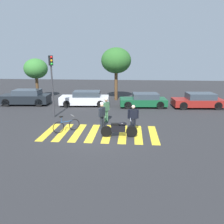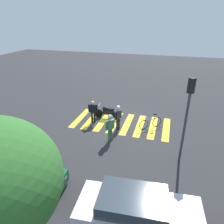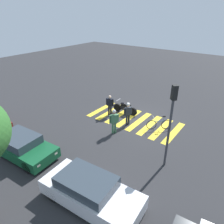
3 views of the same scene
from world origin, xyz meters
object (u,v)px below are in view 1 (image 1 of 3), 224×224
at_px(officer_on_foot, 102,113).
at_px(car_green_compact, 144,100).
at_px(leaning_bicycle, 66,125).
at_px(officer_by_motorcycle, 133,117).
at_px(police_motorcycle, 119,129).
at_px(car_maroon_wagon, 198,101).
at_px(pedestrian_bystander, 106,108).
at_px(traffic_light_pole, 52,77).
at_px(car_black_suv, 26,97).
at_px(car_white_van, 85,99).

xyz_separation_m(officer_on_foot, car_green_compact, (2.91, 6.49, -0.38)).
distance_m(leaning_bicycle, officer_by_motorcycle, 4.07).
height_order(police_motorcycle, officer_by_motorcycle, officer_by_motorcycle).
xyz_separation_m(police_motorcycle, officer_by_motorcycle, (0.79, 0.97, 0.48)).
bearing_deg(car_maroon_wagon, pedestrian_bystander, -146.30).
height_order(leaning_bicycle, officer_on_foot, officer_on_foot).
height_order(police_motorcycle, pedestrian_bystander, pedestrian_bystander).
distance_m(pedestrian_bystander, car_maroon_wagon, 9.10).
height_order(leaning_bicycle, pedestrian_bystander, pedestrian_bystander).
height_order(pedestrian_bystander, traffic_light_pole, traffic_light_pole).
height_order(officer_on_foot, officer_by_motorcycle, officer_on_foot).
xyz_separation_m(officer_by_motorcycle, traffic_light_pole, (-5.88, 2.91, 2.06)).
bearing_deg(officer_by_motorcycle, police_motorcycle, -129.08).
bearing_deg(pedestrian_bystander, police_motorcycle, -70.42).
bearing_deg(leaning_bicycle, car_maroon_wagon, 36.89).
bearing_deg(car_black_suv, officer_by_motorcycle, -35.04).
relative_size(police_motorcycle, officer_on_foot, 1.21).
height_order(officer_on_foot, car_maroon_wagon, officer_on_foot).
distance_m(police_motorcycle, car_white_van, 8.82).
relative_size(leaning_bicycle, car_maroon_wagon, 0.31).
distance_m(pedestrian_bystander, car_green_compact, 5.73).
xyz_separation_m(officer_on_foot, car_black_suv, (-7.97, 6.51, -0.30)).
bearing_deg(car_maroon_wagon, officer_on_foot, -139.50).
relative_size(officer_on_foot, car_maroon_wagon, 0.39).
height_order(officer_by_motorcycle, car_maroon_wagon, officer_by_motorcycle).
bearing_deg(traffic_light_pole, police_motorcycle, -37.34).
relative_size(officer_by_motorcycle, traffic_light_pole, 0.37).
relative_size(officer_by_motorcycle, car_black_suv, 0.37).
distance_m(officer_by_motorcycle, car_black_suv, 12.11).
distance_m(police_motorcycle, car_maroon_wagon, 10.30).
height_order(officer_by_motorcycle, car_white_van, officer_by_motorcycle).
bearing_deg(officer_on_foot, car_white_van, 109.90).
bearing_deg(leaning_bicycle, officer_on_foot, 20.16).
relative_size(leaning_bicycle, pedestrian_bystander, 0.78).
distance_m(officer_by_motorcycle, car_white_van, 8.33).
height_order(car_green_compact, car_maroon_wagon, car_maroon_wagon).
bearing_deg(car_green_compact, pedestrian_bystander, -119.31).
distance_m(officer_by_motorcycle, traffic_light_pole, 6.87).
distance_m(officer_on_foot, car_maroon_wagon, 10.10).
relative_size(leaning_bicycle, traffic_light_pole, 0.31).
bearing_deg(officer_on_foot, officer_by_motorcycle, -12.95).
relative_size(officer_on_foot, traffic_light_pole, 0.38).
distance_m(police_motorcycle, officer_by_motorcycle, 1.34).
relative_size(leaning_bicycle, officer_on_foot, 0.80).
height_order(officer_on_foot, car_white_van, officer_on_foot).
bearing_deg(car_white_van, car_maroon_wagon, -0.54).
bearing_deg(car_maroon_wagon, car_white_van, 179.46).
distance_m(officer_on_foot, car_white_van, 7.08).
relative_size(car_maroon_wagon, traffic_light_pole, 0.98).
bearing_deg(officer_by_motorcycle, pedestrian_bystander, 133.12).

